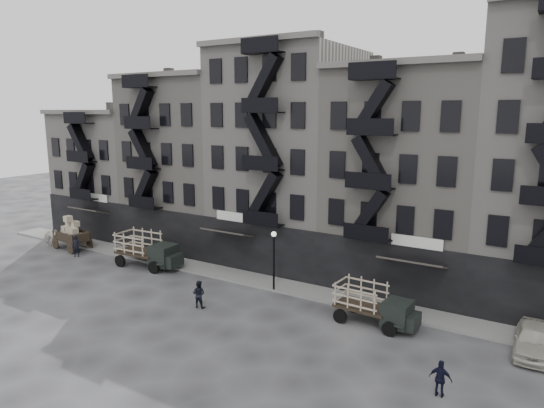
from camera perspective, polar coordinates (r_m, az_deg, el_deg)
The scene contains 15 objects.
ground at distance 33.74m, azimuth -6.57°, elevation -10.57°, with size 140.00×140.00×0.00m, color #38383A.
sidewalk at distance 36.53m, azimuth -2.91°, elevation -8.67°, with size 55.00×2.50×0.15m, color slate.
building_west at distance 52.80m, azimuth -17.33°, elevation 3.57°, with size 10.00×11.35×13.20m.
building_midwest at distance 45.60m, azimuth -9.09°, elevation 4.73°, with size 10.00×11.35×16.20m.
building_center at distance 39.75m, azimuth 1.95°, elevation 5.41°, with size 10.00×11.35×18.20m.
building_mideast at distance 36.03m, azimuth 15.92°, elevation 2.82°, with size 10.00×11.35×16.20m.
lamp_post at distance 33.22m, azimuth 0.21°, elevation -5.76°, with size 0.36×0.36×4.28m.
horse at distance 48.94m, azimuth -24.59°, elevation -3.57°, with size 0.98×2.15×1.82m, color beige.
wagon at distance 47.30m, azimuth -22.62°, elevation -2.86°, with size 3.79×2.33×3.04m.
stake_truck_west at distance 40.01m, azimuth -14.47°, elevation -4.96°, with size 5.72×2.62×2.81m.
stake_truck_east at distance 29.33m, azimuth 11.89°, elevation -11.22°, with size 4.94×2.24×2.43m.
car_east at distance 29.15m, azimuth 28.41°, elevation -13.84°, with size 1.80×4.47×1.52m, color #B0AD9E.
pedestrian_west at distance 44.79m, azimuth -22.05°, elevation -4.61°, with size 0.69×0.45×1.88m, color black.
pedestrian_mid at distance 31.57m, azimuth -8.61°, elevation -10.43°, with size 0.86×0.67×1.78m, color black.
policeman at distance 23.61m, azimuth 19.22°, elevation -18.84°, with size 0.99×0.41×1.68m, color black.
Camera 1 is at (19.54, -24.58, 12.33)m, focal length 32.00 mm.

